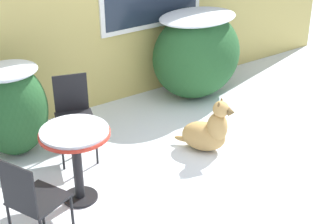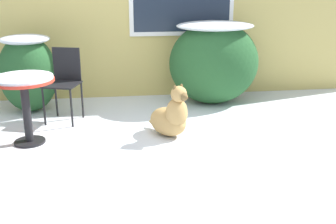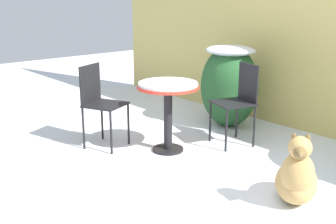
{
  "view_description": "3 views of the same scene",
  "coord_description": "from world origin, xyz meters",
  "px_view_note": "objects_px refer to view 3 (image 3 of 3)",
  "views": [
    {
      "loc": [
        -2.71,
        -3.25,
        2.94
      ],
      "look_at": [
        0.0,
        0.6,
        0.55
      ],
      "focal_mm": 55.0,
      "sensor_mm": 36.0,
      "label": 1
    },
    {
      "loc": [
        -0.16,
        -3.93,
        1.77
      ],
      "look_at": [
        0.43,
        0.53,
        0.27
      ],
      "focal_mm": 45.0,
      "sensor_mm": 36.0,
      "label": 2
    },
    {
      "loc": [
        2.1,
        -2.28,
        1.63
      ],
      "look_at": [
        -1.1,
        0.48,
        0.43
      ],
      "focal_mm": 45.0,
      "sensor_mm": 36.0,
      "label": 3
    }
  ],
  "objects_px": {
    "patio_table": "(168,97)",
    "patio_chair_far_side": "(100,101)",
    "dog": "(297,178)",
    "patio_chair_near_table": "(238,99)"
  },
  "relations": [
    {
      "from": "patio_table",
      "to": "dog",
      "type": "height_order",
      "value": "patio_table"
    },
    {
      "from": "patio_table",
      "to": "dog",
      "type": "bearing_deg",
      "value": 0.12
    },
    {
      "from": "patio_table",
      "to": "dog",
      "type": "relative_size",
      "value": 1.18
    },
    {
      "from": "patio_chair_far_side",
      "to": "dog",
      "type": "xyz_separation_m",
      "value": [
        2.16,
        0.45,
        -0.29
      ]
    },
    {
      "from": "patio_chair_far_side",
      "to": "dog",
      "type": "bearing_deg",
      "value": -101.63
    },
    {
      "from": "patio_table",
      "to": "patio_chair_far_side",
      "type": "bearing_deg",
      "value": -143.12
    },
    {
      "from": "patio_chair_far_side",
      "to": "dog",
      "type": "relative_size",
      "value": 1.42
    },
    {
      "from": "patio_table",
      "to": "patio_chair_near_table",
      "type": "xyz_separation_m",
      "value": [
        0.33,
        0.73,
        -0.08
      ]
    },
    {
      "from": "patio_chair_near_table",
      "to": "patio_chair_far_side",
      "type": "bearing_deg",
      "value": -110.73
    },
    {
      "from": "patio_table",
      "to": "patio_chair_near_table",
      "type": "height_order",
      "value": "patio_chair_near_table"
    }
  ]
}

